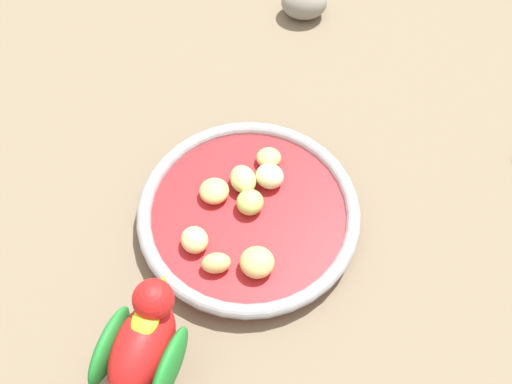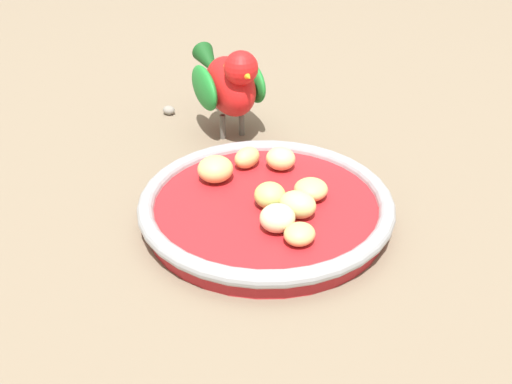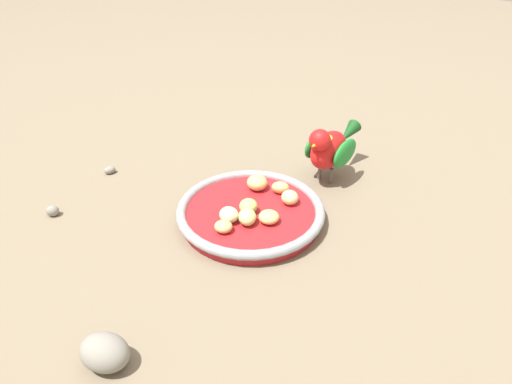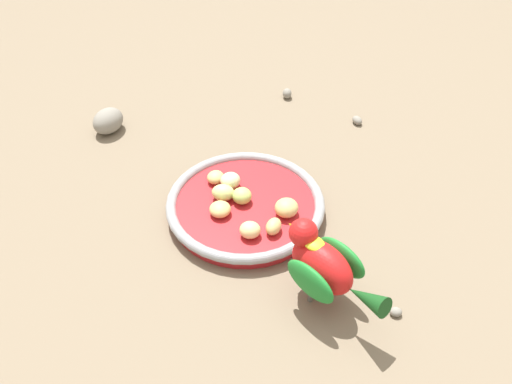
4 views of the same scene
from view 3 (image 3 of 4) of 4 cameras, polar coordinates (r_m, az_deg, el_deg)
ground_plane at (r=0.83m, az=0.42°, el=-2.29°), size 4.00×4.00×0.00m
feeding_bowl at (r=0.80m, az=-0.50°, el=-2.49°), size 0.24×0.24×0.03m
apple_piece_0 at (r=0.84m, az=2.86°, el=0.52°), size 0.03×0.04×0.02m
apple_piece_1 at (r=0.79m, az=-0.59°, el=-1.75°), size 0.04×0.04×0.02m
apple_piece_2 at (r=0.85m, az=0.13°, el=1.10°), size 0.04×0.04×0.03m
apple_piece_3 at (r=0.77m, az=1.52°, el=-2.92°), size 0.04×0.04×0.02m
apple_piece_4 at (r=0.75m, az=-3.82°, el=-4.03°), size 0.03×0.03×0.02m
apple_piece_5 at (r=0.81m, az=3.96°, el=-0.63°), size 0.04×0.04×0.02m
apple_piece_6 at (r=0.76m, az=-1.03°, el=-2.91°), size 0.04×0.04×0.02m
apple_piece_7 at (r=0.77m, az=-3.18°, el=-2.67°), size 0.04×0.04×0.02m
parrot at (r=0.90m, az=8.57°, el=5.17°), size 0.17×0.08×0.12m
rock_large at (r=0.61m, az=-16.93°, el=-17.59°), size 0.06×0.07×0.04m
pebble_0 at (r=1.01m, az=8.02°, el=4.72°), size 0.02×0.02×0.01m
pebble_1 at (r=0.98m, az=-16.66°, el=2.47°), size 0.03×0.02×0.01m
pebble_2 at (r=0.89m, az=-22.60°, el=-2.04°), size 0.03×0.03×0.02m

